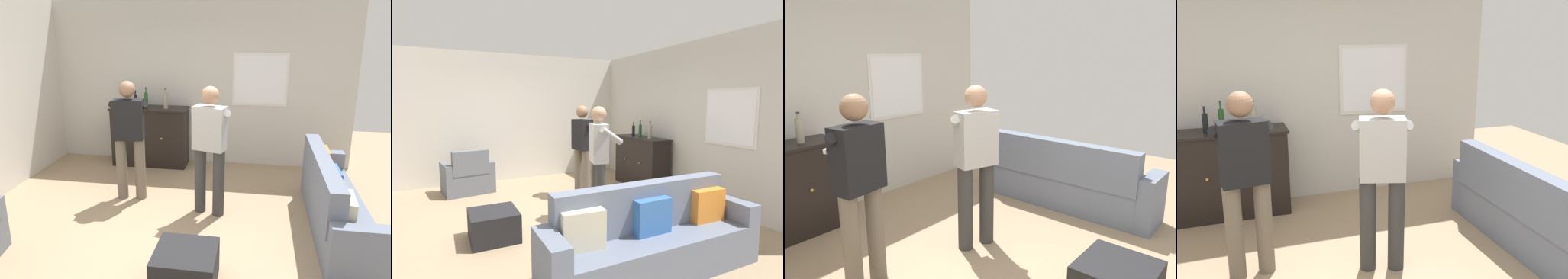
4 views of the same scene
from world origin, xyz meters
TOP-DOWN VIEW (x-y plane):
  - ground at (0.00, 0.00)m, footprint 10.40×10.40m
  - wall_back_with_window at (0.02, 2.66)m, footprint 5.20×0.15m
  - wall_side_left at (-2.66, 0.00)m, footprint 0.12×5.20m
  - couch at (1.93, 0.43)m, footprint 0.57×2.37m
  - armchair at (-1.90, -0.97)m, footprint 0.77×0.97m
  - sideboard_cabinet at (-0.83, 2.30)m, footprint 1.33×0.49m
  - bottle_wine_green at (-1.06, 2.25)m, footprint 0.06×0.06m
  - bottle_liquor_amber at (-0.89, 2.30)m, footprint 0.06×0.06m
  - bottle_spirits_clear at (-0.54, 2.28)m, footprint 0.08×0.08m
  - ottoman at (0.40, -0.87)m, footprint 0.58×0.58m
  - person_standing_left at (-0.72, 0.91)m, footprint 0.55×0.50m
  - person_standing_right at (0.43, 0.63)m, footprint 0.53×0.52m

SIDE VIEW (x-z plane):
  - ground at x=0.00m, z-range 0.00..0.00m
  - ottoman at x=0.40m, z-range 0.00..0.37m
  - armchair at x=-1.90m, z-range -0.14..0.71m
  - couch at x=1.93m, z-range -0.10..0.81m
  - sideboard_cabinet at x=-0.83m, z-range 0.00..1.03m
  - person_standing_left at x=-0.72m, z-range 0.10..1.78m
  - person_standing_right at x=0.43m, z-range 0.10..1.78m
  - bottle_wine_green at x=-1.06m, z-range 1.00..1.30m
  - bottle_liquor_amber at x=-0.89m, z-range 0.99..1.34m
  - bottle_spirits_clear at x=-0.54m, z-range 1.00..1.34m
  - wall_side_left at x=-2.66m, z-range 0.00..2.80m
  - wall_back_with_window at x=0.02m, z-range 0.00..2.80m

